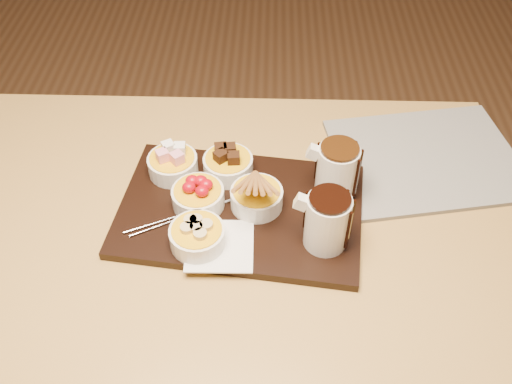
{
  "coord_description": "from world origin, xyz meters",
  "views": [
    {
      "loc": [
        0.11,
        -0.71,
        1.57
      ],
      "look_at": [
        0.08,
        0.03,
        0.81
      ],
      "focal_mm": 40.0,
      "sensor_mm": 36.0,
      "label": 1
    }
  ],
  "objects_px": {
    "dining_table": "(214,257)",
    "pitcher_dark_chocolate": "(327,222)",
    "serving_board": "(240,210)",
    "pitcher_milk_chocolate": "(337,171)",
    "bowl_strawberries": "(198,197)",
    "newspaper": "(426,159)"
  },
  "relations": [
    {
      "from": "pitcher_dark_chocolate",
      "to": "bowl_strawberries",
      "type": "bearing_deg",
      "value": 167.35
    },
    {
      "from": "dining_table",
      "to": "pitcher_milk_chocolate",
      "type": "distance_m",
      "value": 0.3
    },
    {
      "from": "dining_table",
      "to": "pitcher_dark_chocolate",
      "type": "height_order",
      "value": "pitcher_dark_chocolate"
    },
    {
      "from": "dining_table",
      "to": "serving_board",
      "type": "relative_size",
      "value": 2.61
    },
    {
      "from": "pitcher_milk_chocolate",
      "to": "pitcher_dark_chocolate",
      "type": "bearing_deg",
      "value": -94.4
    },
    {
      "from": "bowl_strawberries",
      "to": "pitcher_milk_chocolate",
      "type": "bearing_deg",
      "value": 9.35
    },
    {
      "from": "serving_board",
      "to": "pitcher_milk_chocolate",
      "type": "bearing_deg",
      "value": 21.8
    },
    {
      "from": "bowl_strawberries",
      "to": "pitcher_dark_chocolate",
      "type": "bearing_deg",
      "value": -19.69
    },
    {
      "from": "bowl_strawberries",
      "to": "pitcher_dark_chocolate",
      "type": "relative_size",
      "value": 0.93
    },
    {
      "from": "serving_board",
      "to": "newspaper",
      "type": "distance_m",
      "value": 0.42
    },
    {
      "from": "dining_table",
      "to": "bowl_strawberries",
      "type": "bearing_deg",
      "value": 125.47
    },
    {
      "from": "serving_board",
      "to": "bowl_strawberries",
      "type": "bearing_deg",
      "value": -176.42
    },
    {
      "from": "pitcher_dark_chocolate",
      "to": "dining_table",
      "type": "bearing_deg",
      "value": 174.0
    },
    {
      "from": "pitcher_milk_chocolate",
      "to": "serving_board",
      "type": "bearing_deg",
      "value": -158.2
    },
    {
      "from": "newspaper",
      "to": "serving_board",
      "type": "bearing_deg",
      "value": -167.63
    },
    {
      "from": "dining_table",
      "to": "bowl_strawberries",
      "type": "height_order",
      "value": "bowl_strawberries"
    },
    {
      "from": "newspaper",
      "to": "dining_table",
      "type": "bearing_deg",
      "value": -166.74
    },
    {
      "from": "serving_board",
      "to": "pitcher_milk_chocolate",
      "type": "height_order",
      "value": "pitcher_milk_chocolate"
    },
    {
      "from": "serving_board",
      "to": "pitcher_dark_chocolate",
      "type": "height_order",
      "value": "pitcher_dark_chocolate"
    },
    {
      "from": "dining_table",
      "to": "bowl_strawberries",
      "type": "relative_size",
      "value": 12.0
    },
    {
      "from": "bowl_strawberries",
      "to": "newspaper",
      "type": "bearing_deg",
      "value": 18.64
    },
    {
      "from": "dining_table",
      "to": "bowl_strawberries",
      "type": "distance_m",
      "value": 0.14
    }
  ]
}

